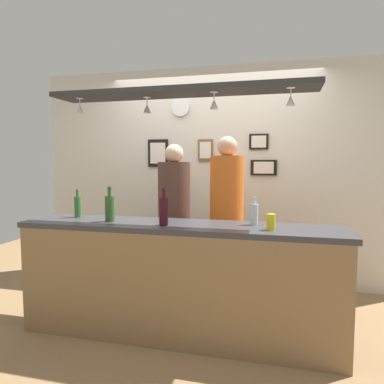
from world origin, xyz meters
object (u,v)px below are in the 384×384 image
(bottle_champagne_green, at_px, (110,208))
(drink_can, at_px, (271,222))
(person_middle_orange_shirt, at_px, (227,204))
(wall_clock, at_px, (181,107))
(bottle_soda_clear, at_px, (254,214))
(bottle_beer_green_import, at_px, (78,206))
(bottle_wine_dark_red, at_px, (164,211))
(picture_frame_caricature, at_px, (158,153))
(picture_frame_lower_pair, at_px, (264,168))
(picture_frame_upper_small, at_px, (259,142))
(picture_frame_crest, at_px, (206,150))
(person_left_brown_shirt, at_px, (174,207))

(bottle_champagne_green, relative_size, drink_can, 2.46)
(person_middle_orange_shirt, relative_size, wall_clock, 7.83)
(bottle_soda_clear, bearing_deg, bottle_beer_green_import, -179.81)
(bottle_wine_dark_red, bearing_deg, picture_frame_caricature, 111.20)
(bottle_champagne_green, xyz_separation_m, bottle_beer_green_import, (-0.40, 0.14, -0.01))
(bottle_champagne_green, relative_size, picture_frame_lower_pair, 1.00)
(bottle_champagne_green, distance_m, bottle_soda_clear, 1.23)
(bottle_beer_green_import, relative_size, drink_can, 2.13)
(picture_frame_upper_small, bearing_deg, bottle_champagne_green, -128.88)
(bottle_champagne_green, xyz_separation_m, picture_frame_lower_pair, (1.22, 1.44, 0.33))
(person_middle_orange_shirt, relative_size, picture_frame_caricature, 5.07)
(bottle_beer_green_import, relative_size, picture_frame_crest, 1.00)
(wall_clock, bearing_deg, person_middle_orange_shirt, -44.43)
(picture_frame_caricature, height_order, picture_frame_lower_pair, picture_frame_caricature)
(bottle_soda_clear, distance_m, picture_frame_crest, 1.57)
(picture_frame_upper_small, bearing_deg, bottle_beer_green_import, -140.18)
(bottle_beer_green_import, height_order, picture_frame_upper_small, picture_frame_upper_small)
(picture_frame_crest, bearing_deg, bottle_soda_clear, -62.13)
(bottle_wine_dark_red, bearing_deg, person_left_brown_shirt, 101.41)
(picture_frame_upper_small, bearing_deg, picture_frame_lower_pair, 0.00)
(bottle_champagne_green, xyz_separation_m, picture_frame_crest, (0.53, 1.44, 0.53))
(bottle_wine_dark_red, relative_size, wall_clock, 1.36)
(wall_clock, bearing_deg, bottle_soda_clear, -52.35)
(bottle_beer_green_import, height_order, wall_clock, wall_clock)
(bottle_soda_clear, bearing_deg, bottle_wine_dark_red, -163.54)
(picture_frame_crest, bearing_deg, bottle_champagne_green, -110.26)
(bottle_beer_green_import, distance_m, picture_frame_lower_pair, 2.11)
(person_left_brown_shirt, height_order, picture_frame_lower_pair, person_left_brown_shirt)
(bottle_champagne_green, bearing_deg, drink_can, -2.12)
(bottle_champagne_green, height_order, picture_frame_caricature, picture_frame_caricature)
(picture_frame_caricature, distance_m, picture_frame_upper_small, 1.24)
(bottle_wine_dark_red, relative_size, picture_frame_lower_pair, 1.00)
(bottle_champagne_green, height_order, bottle_beer_green_import, bottle_champagne_green)
(bottle_wine_dark_red, height_order, wall_clock, wall_clock)
(bottle_champagne_green, height_order, bottle_wine_dark_red, same)
(bottle_soda_clear, distance_m, picture_frame_lower_pair, 1.34)
(bottle_wine_dark_red, height_order, picture_frame_lower_pair, picture_frame_lower_pair)
(bottle_soda_clear, height_order, picture_frame_lower_pair, picture_frame_lower_pair)
(person_left_brown_shirt, bearing_deg, picture_frame_upper_small, 39.02)
(person_left_brown_shirt, distance_m, picture_frame_caricature, 0.98)
(bottle_champagne_green, bearing_deg, person_left_brown_shirt, 66.28)
(person_left_brown_shirt, height_order, bottle_wine_dark_red, person_left_brown_shirt)
(drink_can, xyz_separation_m, picture_frame_upper_small, (-0.19, 1.49, 0.68))
(bottle_wine_dark_red, bearing_deg, bottle_soda_clear, 16.46)
(picture_frame_caricature, relative_size, wall_clock, 1.55)
(person_left_brown_shirt, relative_size, drink_can, 13.54)
(bottle_beer_green_import, xyz_separation_m, picture_frame_lower_pair, (1.62, 1.30, 0.34))
(picture_frame_lower_pair, bearing_deg, person_left_brown_shirt, -142.96)
(person_left_brown_shirt, bearing_deg, bottle_soda_clear, -35.72)
(person_middle_orange_shirt, height_order, picture_frame_caricature, picture_frame_caricature)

